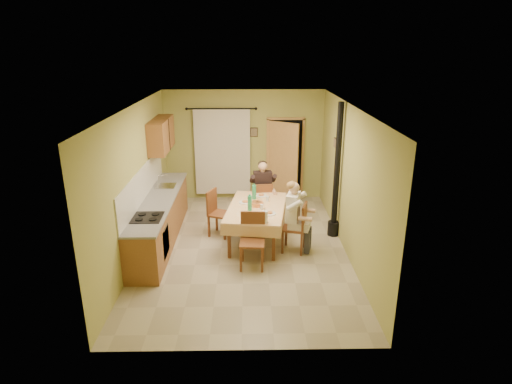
{
  "coord_description": "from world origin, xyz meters",
  "views": [
    {
      "loc": [
        0.11,
        -7.68,
        3.85
      ],
      "look_at": [
        0.25,
        0.1,
        1.15
      ],
      "focal_mm": 30.0,
      "sensor_mm": 36.0,
      "label": 1
    }
  ],
  "objects_px": {
    "chair_left": "(220,222)",
    "chair_far": "(263,210)",
    "dining_table": "(256,224)",
    "man_right": "(295,209)",
    "man_far": "(263,185)",
    "stove_flue": "(336,189)",
    "chair_near": "(252,252)",
    "chair_right": "(294,237)"
  },
  "relations": [
    {
      "from": "chair_near",
      "to": "chair_left",
      "type": "relative_size",
      "value": 1.02
    },
    {
      "from": "chair_right",
      "to": "chair_far",
      "type": "bearing_deg",
      "value": 37.21
    },
    {
      "from": "dining_table",
      "to": "man_right",
      "type": "xyz_separation_m",
      "value": [
        0.72,
        -0.44,
        0.5
      ]
    },
    {
      "from": "chair_far",
      "to": "chair_near",
      "type": "xyz_separation_m",
      "value": [
        -0.26,
        -2.08,
        0.0
      ]
    },
    {
      "from": "chair_right",
      "to": "chair_near",
      "type": "bearing_deg",
      "value": 142.45
    },
    {
      "from": "chair_far",
      "to": "chair_right",
      "type": "xyz_separation_m",
      "value": [
        0.57,
        -1.47,
        0.0
      ]
    },
    {
      "from": "chair_far",
      "to": "stove_flue",
      "type": "relative_size",
      "value": 0.34
    },
    {
      "from": "chair_left",
      "to": "man_far",
      "type": "height_order",
      "value": "man_far"
    },
    {
      "from": "dining_table",
      "to": "man_far",
      "type": "distance_m",
      "value": 1.16
    },
    {
      "from": "dining_table",
      "to": "chair_left",
      "type": "xyz_separation_m",
      "value": [
        -0.77,
        0.32,
        -0.09
      ]
    },
    {
      "from": "man_far",
      "to": "stove_flue",
      "type": "distance_m",
      "value": 1.67
    },
    {
      "from": "chair_far",
      "to": "stove_flue",
      "type": "xyz_separation_m",
      "value": [
        1.47,
        -0.75,
        0.74
      ]
    },
    {
      "from": "dining_table",
      "to": "chair_near",
      "type": "height_order",
      "value": "chair_near"
    },
    {
      "from": "chair_near",
      "to": "chair_left",
      "type": "bearing_deg",
      "value": -59.86
    },
    {
      "from": "man_far",
      "to": "stove_flue",
      "type": "relative_size",
      "value": 0.5
    },
    {
      "from": "chair_near",
      "to": "man_far",
      "type": "relative_size",
      "value": 0.72
    },
    {
      "from": "chair_left",
      "to": "chair_far",
      "type": "bearing_deg",
      "value": 149.52
    },
    {
      "from": "chair_far",
      "to": "stove_flue",
      "type": "distance_m",
      "value": 1.81
    },
    {
      "from": "chair_right",
      "to": "chair_left",
      "type": "distance_m",
      "value": 1.69
    },
    {
      "from": "chair_near",
      "to": "chair_left",
      "type": "height_order",
      "value": "chair_near"
    },
    {
      "from": "stove_flue",
      "to": "man_right",
      "type": "bearing_deg",
      "value": -142.27
    },
    {
      "from": "man_far",
      "to": "man_right",
      "type": "xyz_separation_m",
      "value": [
        0.56,
        -1.47,
        0.0
      ]
    },
    {
      "from": "dining_table",
      "to": "chair_near",
      "type": "relative_size",
      "value": 1.99
    },
    {
      "from": "dining_table",
      "to": "chair_far",
      "type": "distance_m",
      "value": 1.04
    },
    {
      "from": "chair_far",
      "to": "stove_flue",
      "type": "height_order",
      "value": "stove_flue"
    },
    {
      "from": "chair_right",
      "to": "man_far",
      "type": "relative_size",
      "value": 0.71
    },
    {
      "from": "chair_left",
      "to": "man_far",
      "type": "xyz_separation_m",
      "value": [
        0.93,
        0.71,
        0.59
      ]
    },
    {
      "from": "chair_far",
      "to": "stove_flue",
      "type": "bearing_deg",
      "value": -32.98
    },
    {
      "from": "chair_left",
      "to": "stove_flue",
      "type": "relative_size",
      "value": 0.35
    },
    {
      "from": "man_far",
      "to": "chair_left",
      "type": "bearing_deg",
      "value": -148.41
    },
    {
      "from": "man_right",
      "to": "stove_flue",
      "type": "relative_size",
      "value": 0.5
    },
    {
      "from": "chair_near",
      "to": "man_far",
      "type": "height_order",
      "value": "man_far"
    },
    {
      "from": "dining_table",
      "to": "stove_flue",
      "type": "xyz_separation_m",
      "value": [
        1.64,
        0.27,
        0.65
      ]
    },
    {
      "from": "chair_near",
      "to": "man_right",
      "type": "relative_size",
      "value": 0.72
    },
    {
      "from": "chair_near",
      "to": "man_right",
      "type": "xyz_separation_m",
      "value": [
        0.82,
        0.62,
        0.59
      ]
    },
    {
      "from": "chair_far",
      "to": "man_right",
      "type": "relative_size",
      "value": 0.68
    },
    {
      "from": "chair_near",
      "to": "chair_left",
      "type": "distance_m",
      "value": 1.53
    },
    {
      "from": "chair_near",
      "to": "stove_flue",
      "type": "height_order",
      "value": "stove_flue"
    },
    {
      "from": "dining_table",
      "to": "man_right",
      "type": "bearing_deg",
      "value": -23.45
    },
    {
      "from": "dining_table",
      "to": "chair_near",
      "type": "distance_m",
      "value": 1.07
    },
    {
      "from": "chair_near",
      "to": "chair_right",
      "type": "height_order",
      "value": "chair_near"
    },
    {
      "from": "man_far",
      "to": "man_right",
      "type": "relative_size",
      "value": 1.0
    }
  ]
}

